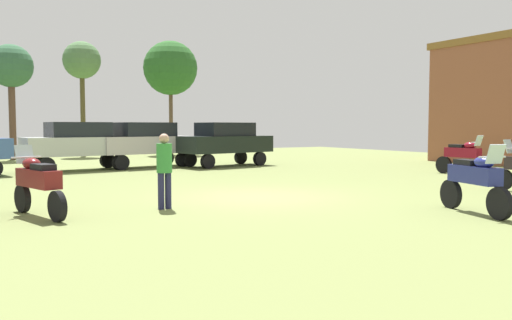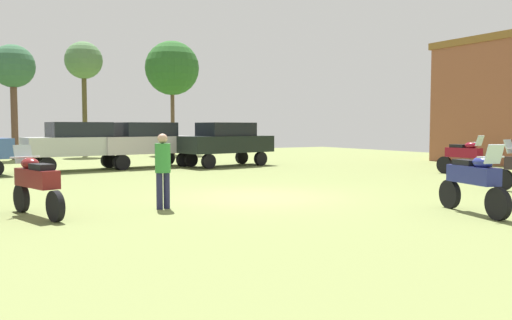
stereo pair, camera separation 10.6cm
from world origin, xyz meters
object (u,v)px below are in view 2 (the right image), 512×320
object	(u,v)px
motorcycle_4	(36,182)
person_1	(163,165)
motorcycle_3	(474,180)
tree_2	(172,68)
motorcycle_5	(464,155)
car_1	(80,142)
tree_1	(13,68)
car_5	(226,141)
car_4	(146,141)
tree_6	(84,62)

from	to	relation	value
motorcycle_4	person_1	world-z (taller)	person_1
motorcycle_3	tree_2	xyz separation A→B (m)	(3.13, 25.23, 4.87)
motorcycle_5	motorcycle_4	bearing A→B (deg)	1.96
car_1	tree_1	size ratio (longest dim) A/B	0.71
person_1	tree_1	bearing A→B (deg)	-91.10
car_5	tree_1	distance (m)	13.33
motorcycle_3	tree_2	bearing A→B (deg)	-81.56
motorcycle_4	car_5	xyz separation A→B (m)	(9.39, 10.07, 0.46)
car_4	tree_2	world-z (taller)	tree_2
car_1	person_1	bearing A→B (deg)	172.09
tree_2	motorcycle_5	bearing A→B (deg)	-78.05
car_1	car_5	distance (m)	6.38
tree_2	car_5	bearing A→B (deg)	-98.44
car_5	tree_6	xyz separation A→B (m)	(-3.80, 11.69, 4.57)
tree_6	tree_1	bearing A→B (deg)	-158.02
person_1	car_4	bearing A→B (deg)	-110.66
motorcycle_5	person_1	xyz separation A→B (m)	(-12.55, -1.99, 0.23)
car_1	car_4	distance (m)	2.94
motorcycle_4	tree_2	world-z (taller)	tree_2
car_4	car_1	bearing A→B (deg)	86.59
motorcycle_4	motorcycle_5	distance (m)	15.19
motorcycle_5	car_5	world-z (taller)	car_5
motorcycle_4	motorcycle_5	xyz separation A→B (m)	(15.10, 1.65, 0.03)
motorcycle_3	tree_1	size ratio (longest dim) A/B	0.34
motorcycle_4	car_5	world-z (taller)	car_5
motorcycle_4	car_5	size ratio (longest dim) A/B	0.48
motorcycle_4	motorcycle_5	world-z (taller)	motorcycle_5
person_1	car_1	bearing A→B (deg)	-96.73
car_4	tree_1	world-z (taller)	tree_1
motorcycle_3	tree_1	distance (m)	25.53
car_1	car_4	size ratio (longest dim) A/B	0.99
motorcycle_3	motorcycle_5	bearing A→B (deg)	-125.29
motorcycle_5	tree_2	bearing A→B (deg)	-82.31
tree_1	motorcycle_4	bearing A→B (deg)	-94.24
tree_1	motorcycle_3	bearing A→B (deg)	-75.30
tree_1	tree_6	bearing A→B (deg)	21.98
car_1	car_4	xyz separation A→B (m)	(2.93, 0.23, 0.00)
motorcycle_3	tree_1	world-z (taller)	tree_1
car_5	tree_2	world-z (taller)	tree_2
motorcycle_3	motorcycle_4	xyz separation A→B (m)	(-7.88, 4.25, -0.02)
motorcycle_5	motorcycle_3	bearing A→B (deg)	34.93
person_1	tree_1	xyz separation A→B (m)	(-1.06, 20.45, 4.02)
car_4	person_1	distance (m)	12.11
car_1	tree_1	xyz separation A→B (m)	(-1.59, 9.08, 3.82)
motorcycle_3	motorcycle_4	distance (m)	8.95
car_4	car_5	size ratio (longest dim) A/B	0.99
motorcycle_3	tree_2	size ratio (longest dim) A/B	0.29
motorcycle_3	tree_1	xyz separation A→B (m)	(-6.39, 24.35, 4.26)
car_1	car_5	size ratio (longest dim) A/B	0.98
car_4	motorcycle_3	bearing A→B (deg)	178.93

